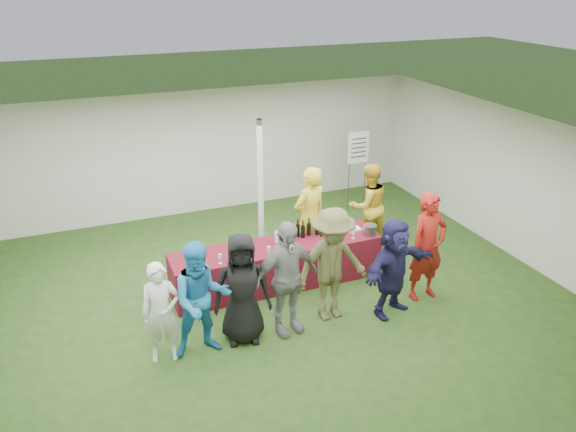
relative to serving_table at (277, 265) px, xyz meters
name	(u,v)px	position (x,y,z in m)	size (l,w,h in m)	color
ground	(258,299)	(-0.48, -0.35, -0.38)	(60.00, 60.00, 0.00)	#284719
tent	(261,194)	(0.02, 0.85, 0.98)	(10.00, 10.00, 10.00)	white
serving_table	(277,265)	(0.00, 0.00, 0.00)	(3.60, 0.80, 0.75)	maroon
wine_bottles	(307,229)	(0.61, 0.14, 0.50)	(0.65, 0.15, 0.32)	black
wine_glasses	(267,249)	(-0.28, -0.26, 0.49)	(2.82, 0.12, 0.16)	silver
water_bottle	(277,237)	(0.02, 0.08, 0.48)	(0.07, 0.07, 0.23)	silver
bar_towel	(354,229)	(1.48, 0.05, 0.39)	(0.25, 0.18, 0.03)	white
dump_bucket	(370,230)	(1.65, -0.22, 0.46)	(0.23, 0.23, 0.18)	slate
wine_list_sign	(358,153)	(2.82, 2.42, 0.94)	(0.50, 0.03, 1.80)	slate
staff_pourer	(310,218)	(0.77, 0.39, 0.58)	(0.70, 0.46, 1.91)	gold
staff_back	(368,205)	(2.17, 0.76, 0.46)	(0.81, 0.63, 1.68)	gold
customer_0	(161,313)	(-2.17, -1.30, 0.37)	(0.54, 0.35, 1.48)	silver
customer_1	(202,300)	(-1.62, -1.36, 0.48)	(0.83, 0.65, 1.71)	#207AB7
customer_2	(242,289)	(-1.01, -1.27, 0.47)	(0.82, 0.54, 1.69)	black
customer_3	(286,278)	(-0.36, -1.32, 0.52)	(1.05, 0.44, 1.79)	gray
customer_4	(332,265)	(0.42, -1.23, 0.54)	(1.18, 0.68, 1.83)	brown
customer_5	(393,267)	(1.35, -1.47, 0.42)	(1.48, 0.47, 1.60)	#1D1C46
customer_6	(428,247)	(2.11, -1.26, 0.54)	(0.67, 0.44, 1.83)	maroon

